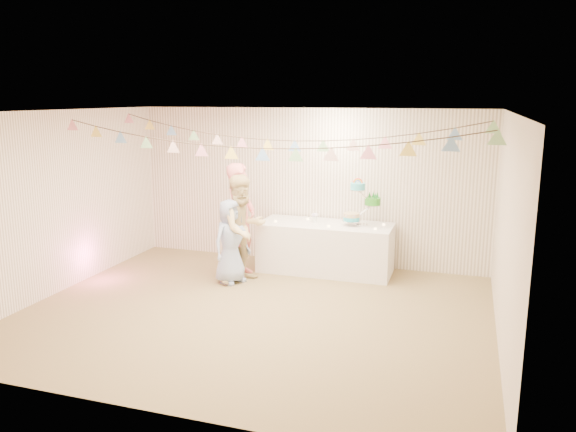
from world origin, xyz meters
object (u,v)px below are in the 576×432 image
(table, at_px, (326,247))
(person_adult_a, at_px, (241,220))
(cake_stand, at_px, (361,206))
(person_child, at_px, (231,241))
(person_adult_b, at_px, (243,229))

(table, distance_m, person_adult_a, 1.45)
(cake_stand, distance_m, person_child, 2.10)
(cake_stand, bearing_deg, person_adult_a, -159.48)
(person_adult_b, relative_size, person_child, 1.28)
(table, distance_m, person_child, 1.59)
(cake_stand, distance_m, person_adult_b, 1.88)
(cake_stand, distance_m, person_adult_a, 1.89)
(person_adult_a, height_order, person_adult_b, person_adult_a)
(table, relative_size, cake_stand, 3.04)
(table, xyz_separation_m, person_adult_b, (-1.08, -0.86, 0.43))
(table, xyz_separation_m, cake_stand, (0.55, 0.05, 0.70))
(cake_stand, relative_size, person_adult_a, 0.39)
(cake_stand, bearing_deg, person_child, -150.20)
(cake_stand, relative_size, person_adult_b, 0.42)
(person_adult_b, distance_m, person_child, 0.26)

